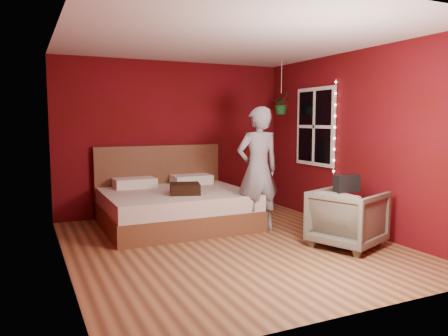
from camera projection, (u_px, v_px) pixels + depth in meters
The scene contains 10 objects.
floor at pixel (230, 245), 5.63m from camera, with size 4.50×4.50×0.00m, color #9C693E.
room_walls at pixel (231, 114), 5.45m from camera, with size 4.04×4.54×2.62m.
window at pixel (315, 127), 7.11m from camera, with size 0.05×0.97×1.27m.
fairy_lights at pixel (335, 127), 6.62m from camera, with size 0.04×0.04×1.45m.
bed at pixel (174, 205), 6.73m from camera, with size 2.15×1.83×1.18m.
person at pixel (258, 170), 6.27m from camera, with size 0.66×0.43×1.80m, color gray.
armchair at pixel (347, 218), 5.52m from camera, with size 0.79×0.81×0.74m, color #635E4E.
handbag at pixel (347, 183), 5.32m from camera, with size 0.29×0.15×0.21m, color black.
throw_pillow at pixel (185, 189), 6.36m from camera, with size 0.42×0.42×0.15m, color black.
hanging_plant at pixel (281, 104), 7.49m from camera, with size 0.40×0.37×0.90m.
Camera 1 is at (-2.39, -4.94, 1.60)m, focal length 35.00 mm.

